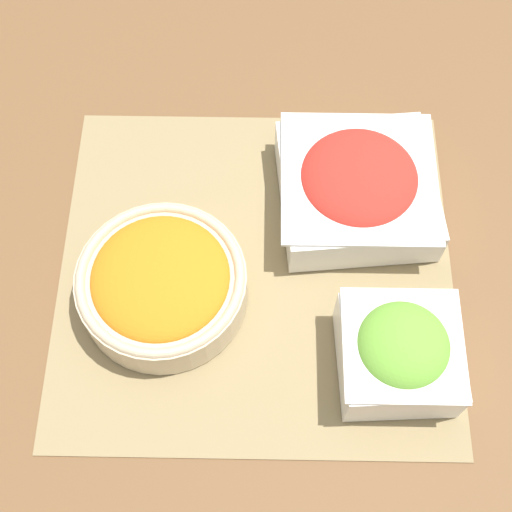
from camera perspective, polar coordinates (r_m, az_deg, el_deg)
name	(u,v)px	position (r m, az deg, el deg)	size (l,w,h in m)	color
ground_plane	(256,269)	(0.83, 0.00, -1.05)	(3.00, 3.00, 0.00)	brown
placemat	(256,268)	(0.82, 0.00, -0.99)	(0.45, 0.43, 0.00)	#937F56
tomato_bowl	(357,186)	(0.84, 8.09, 5.55)	(0.19, 0.19, 0.07)	white
carrot_bowl	(162,283)	(0.78, -7.55, -2.16)	(0.19, 0.19, 0.07)	beige
lettuce_bowl	(399,352)	(0.75, 11.40, -7.55)	(0.13, 0.13, 0.08)	white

